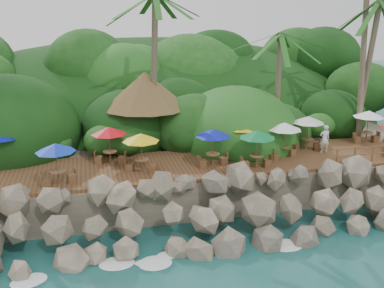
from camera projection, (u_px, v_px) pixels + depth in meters
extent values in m
plane|color=#19514F|center=(223.00, 255.00, 19.66)|extent=(140.00, 140.00, 0.00)
cube|color=gray|center=(162.00, 137.00, 34.25)|extent=(32.00, 25.20, 2.10)
ellipsoid|color=#143811|center=(149.00, 127.00, 41.54)|extent=(44.80, 28.00, 15.40)
cube|color=brown|center=(192.00, 165.00, 24.61)|extent=(26.00, 5.00, 0.20)
ellipsoid|color=white|center=(10.00, 278.00, 17.91)|extent=(1.20, 0.80, 0.06)
ellipsoid|color=white|center=(85.00, 268.00, 18.58)|extent=(1.20, 0.80, 0.06)
ellipsoid|color=white|center=(156.00, 259.00, 19.26)|extent=(1.20, 0.80, 0.06)
ellipsoid|color=white|center=(222.00, 251.00, 19.93)|extent=(1.20, 0.80, 0.06)
ellipsoid|color=white|center=(283.00, 243.00, 20.60)|extent=(1.20, 0.80, 0.06)
ellipsoid|color=white|center=(340.00, 236.00, 21.28)|extent=(1.20, 0.80, 0.06)
cylinder|color=brown|center=(154.00, 75.00, 26.24)|extent=(0.71, 1.15, 8.97)
cylinder|color=brown|center=(278.00, 89.00, 28.02)|extent=(0.58, 0.60, 6.76)
ellipsoid|color=#23601E|center=(281.00, 34.00, 27.04)|extent=(6.00, 6.00, 2.40)
cylinder|color=brown|center=(363.00, 55.00, 28.02)|extent=(0.64, 1.67, 10.85)
cylinder|color=brown|center=(367.00, 71.00, 28.49)|extent=(0.79, 1.06, 8.76)
ellipsoid|color=#23601E|center=(375.00, 0.00, 27.23)|extent=(6.00, 6.00, 2.40)
cylinder|color=brown|center=(126.00, 133.00, 25.99)|extent=(0.16, 0.16, 2.40)
cylinder|color=brown|center=(172.00, 131.00, 26.62)|extent=(0.16, 0.16, 2.40)
cylinder|color=brown|center=(122.00, 122.00, 28.60)|extent=(0.16, 0.16, 2.40)
cylinder|color=brown|center=(164.00, 120.00, 29.22)|extent=(0.16, 0.16, 2.40)
cone|color=brown|center=(145.00, 90.00, 26.94)|extent=(5.32, 5.32, 2.20)
cylinder|color=brown|center=(283.00, 152.00, 25.32)|extent=(0.07, 0.07, 0.68)
cylinder|color=brown|center=(283.00, 146.00, 25.22)|extent=(0.77, 0.77, 0.05)
cylinder|color=brown|center=(284.00, 141.00, 25.13)|extent=(0.05, 0.05, 2.03)
cone|color=white|center=(285.00, 126.00, 24.88)|extent=(1.94, 1.94, 0.42)
cube|color=brown|center=(274.00, 156.00, 25.04)|extent=(0.49, 0.49, 0.42)
cube|color=brown|center=(291.00, 153.00, 25.68)|extent=(0.49, 0.49, 0.42)
cylinder|color=brown|center=(110.00, 158.00, 24.41)|extent=(0.07, 0.07, 0.68)
cylinder|color=brown|center=(110.00, 151.00, 24.31)|extent=(0.77, 0.77, 0.05)
cylinder|color=brown|center=(110.00, 146.00, 24.22)|extent=(0.05, 0.05, 2.03)
cone|color=red|center=(109.00, 130.00, 23.97)|extent=(1.94, 1.94, 0.42)
cube|color=brown|center=(99.00, 160.00, 24.46)|extent=(0.47, 0.47, 0.42)
cube|color=brown|center=(122.00, 160.00, 24.44)|extent=(0.47, 0.47, 0.42)
cylinder|color=brown|center=(256.00, 162.00, 23.71)|extent=(0.07, 0.07, 0.68)
cylinder|color=brown|center=(256.00, 156.00, 23.60)|extent=(0.77, 0.77, 0.05)
cylinder|color=brown|center=(257.00, 150.00, 23.51)|extent=(0.05, 0.05, 2.03)
cone|color=#0B6933|center=(257.00, 134.00, 23.26)|extent=(1.94, 1.94, 0.42)
cube|color=brown|center=(245.00, 165.00, 23.57)|extent=(0.40, 0.40, 0.42)
cube|color=brown|center=(267.00, 163.00, 23.91)|extent=(0.40, 0.40, 0.42)
cylinder|color=brown|center=(213.00, 160.00, 23.99)|extent=(0.07, 0.07, 0.68)
cylinder|color=brown|center=(213.00, 154.00, 23.89)|extent=(0.77, 0.77, 0.05)
cylinder|color=brown|center=(213.00, 148.00, 23.80)|extent=(0.05, 0.05, 2.03)
cone|color=#0C14A1|center=(213.00, 133.00, 23.55)|extent=(1.94, 1.94, 0.42)
cube|color=brown|center=(202.00, 164.00, 23.79)|extent=(0.45, 0.45, 0.42)
cube|color=brown|center=(223.00, 161.00, 24.27)|extent=(0.45, 0.45, 0.42)
cylinder|color=brown|center=(4.00, 162.00, 23.65)|extent=(0.07, 0.07, 0.68)
cylinder|color=brown|center=(3.00, 156.00, 23.55)|extent=(0.77, 0.77, 0.05)
cylinder|color=brown|center=(2.00, 150.00, 23.46)|extent=(0.05, 0.05, 2.03)
cone|color=#0B1697|center=(0.00, 134.00, 23.21)|extent=(1.94, 1.94, 0.42)
cube|color=brown|center=(17.00, 163.00, 23.92)|extent=(0.44, 0.44, 0.42)
cylinder|color=brown|center=(142.00, 166.00, 23.11)|extent=(0.07, 0.07, 0.68)
cylinder|color=brown|center=(142.00, 159.00, 23.01)|extent=(0.77, 0.77, 0.05)
cylinder|color=brown|center=(141.00, 154.00, 22.92)|extent=(0.05, 0.05, 2.03)
cone|color=yellow|center=(141.00, 137.00, 22.66)|extent=(1.94, 1.94, 0.42)
cube|color=brown|center=(130.00, 167.00, 23.25)|extent=(0.51, 0.51, 0.42)
cube|color=brown|center=(154.00, 169.00, 23.04)|extent=(0.51, 0.51, 0.42)
cylinder|color=brown|center=(58.00, 178.00, 21.41)|extent=(0.07, 0.07, 0.68)
cylinder|color=brown|center=(58.00, 171.00, 21.31)|extent=(0.77, 0.77, 0.05)
cylinder|color=brown|center=(57.00, 165.00, 21.22)|extent=(0.05, 0.05, 2.03)
cone|color=#0D2BB4|center=(55.00, 148.00, 20.96)|extent=(1.94, 1.94, 0.42)
cube|color=brown|center=(45.00, 183.00, 21.15)|extent=(0.47, 0.47, 0.42)
cube|color=brown|center=(72.00, 178.00, 21.74)|extent=(0.47, 0.47, 0.42)
cylinder|color=brown|center=(243.00, 151.00, 25.53)|extent=(0.07, 0.07, 0.68)
cylinder|color=brown|center=(243.00, 145.00, 25.43)|extent=(0.77, 0.77, 0.05)
cylinder|color=brown|center=(243.00, 140.00, 25.34)|extent=(0.05, 0.05, 2.03)
cone|color=yellow|center=(243.00, 125.00, 25.08)|extent=(1.94, 1.94, 0.42)
cube|color=brown|center=(232.00, 155.00, 25.34)|extent=(0.44, 0.44, 0.42)
cube|color=brown|center=(252.00, 152.00, 25.79)|extent=(0.44, 0.44, 0.42)
cylinder|color=brown|center=(366.00, 137.00, 28.30)|extent=(0.07, 0.07, 0.68)
cylinder|color=brown|center=(367.00, 132.00, 28.20)|extent=(0.77, 0.77, 0.05)
cylinder|color=brown|center=(367.00, 127.00, 28.10)|extent=(0.05, 0.05, 2.03)
cone|color=white|center=(369.00, 114.00, 27.85)|extent=(1.94, 1.94, 0.42)
cube|color=brown|center=(357.00, 140.00, 28.22)|extent=(0.41, 0.41, 0.42)
cube|color=brown|center=(375.00, 139.00, 28.45)|extent=(0.41, 0.41, 0.42)
cylinder|color=brown|center=(306.00, 144.00, 26.86)|extent=(0.07, 0.07, 0.68)
cylinder|color=brown|center=(307.00, 139.00, 26.76)|extent=(0.77, 0.77, 0.05)
cylinder|color=brown|center=(307.00, 134.00, 26.66)|extent=(0.05, 0.05, 2.03)
cone|color=silver|center=(308.00, 119.00, 26.41)|extent=(1.94, 1.94, 0.42)
cube|color=brown|center=(296.00, 146.00, 26.92)|extent=(0.48, 0.48, 0.42)
cube|color=brown|center=(317.00, 146.00, 26.87)|extent=(0.48, 0.48, 0.42)
cylinder|color=brown|center=(337.00, 157.00, 23.94)|extent=(0.10, 0.10, 1.00)
cylinder|color=brown|center=(355.00, 156.00, 24.19)|extent=(0.10, 0.10, 1.00)
cylinder|color=brown|center=(372.00, 154.00, 24.43)|extent=(0.10, 0.10, 1.00)
imported|color=white|center=(324.00, 139.00, 26.15)|extent=(0.65, 0.46, 1.69)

